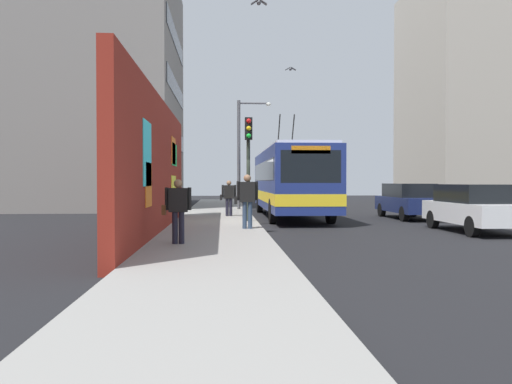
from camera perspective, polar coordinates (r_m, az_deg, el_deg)
The scene contains 14 objects.
ground_plane at distance 20.18m, azimuth 0.07°, elevation -3.58°, with size 80.00×80.00×0.00m, color black.
sidewalk_slab at distance 20.14m, azimuth -4.48°, elevation -3.38°, with size 48.00×3.20×0.15m, color gray.
graffiti_wall at distance 16.42m, azimuth -10.80°, elevation 2.72°, with size 14.43×0.32×4.24m.
building_far_left at distance 34.82m, azimuth -17.01°, elevation 10.85°, with size 12.66×9.73×15.11m.
building_far_right at distance 40.18m, azimuth 23.88°, elevation 9.87°, with size 9.55×9.66×15.63m.
city_bus at distance 24.01m, azimuth 3.78°, elevation 1.40°, with size 11.51×2.59×4.95m.
parked_car_white at distance 18.44m, azimuth 23.14°, elevation -1.53°, with size 4.42×1.89×1.58m.
parked_car_navy at distance 24.04m, azimuth 16.57°, elevation -0.87°, with size 4.59×1.75×1.58m.
pedestrian_midblock at distance 22.66m, azimuth -3.05°, elevation -0.39°, with size 0.22×0.72×1.57m.
pedestrian_at_curb at distance 16.57m, azimuth -1.00°, elevation -0.52°, with size 0.23×0.77×1.75m.
pedestrian_near_wall at distance 12.70m, azimuth -8.67°, elevation -1.60°, with size 0.22×0.72×1.58m.
traffic_light at distance 19.57m, azimuth -0.84°, elevation 4.56°, with size 0.49×0.28×3.97m.
street_lamp at distance 28.41m, azimuth -1.46°, elevation 5.13°, with size 0.44×1.87×5.98m.
flying_pigeons at distance 21.12m, azimuth 0.79°, elevation 18.64°, with size 8.65×3.53×1.75m.
Camera 1 is at (-20.07, 1.31, 1.68)m, focal length 36.07 mm.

